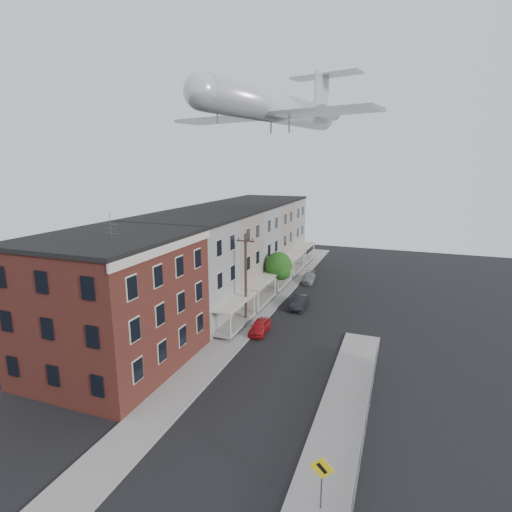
{
  "coord_description": "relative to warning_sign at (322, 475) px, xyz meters",
  "views": [
    {
      "loc": [
        8.09,
        -16.14,
        15.28
      ],
      "look_at": [
        -0.23,
        6.34,
        9.79
      ],
      "focal_mm": 28.0,
      "sensor_mm": 36.0,
      "label": 1
    }
  ],
  "objects": [
    {
      "name": "row_house_c",
      "position": [
        -17.56,
        31.53,
        3.25
      ],
      "size": [
        11.98,
        7.0,
        10.3
      ],
      "color": "slate",
      "rests_on": "ground"
    },
    {
      "name": "ground",
      "position": [
        -5.6,
        1.03,
        -1.88
      ],
      "size": [
        120.0,
        120.0,
        0.0
      ],
      "primitive_type": "plane",
      "color": "black",
      "rests_on": "ground"
    },
    {
      "name": "curb_right",
      "position": [
        -1.55,
        7.03,
        -1.81
      ],
      "size": [
        0.15,
        26.0,
        0.14
      ],
      "primitive_type": "cube",
      "color": "gray",
      "rests_on": "ground"
    },
    {
      "name": "row_house_d",
      "position": [
        -17.56,
        38.53,
        3.25
      ],
      "size": [
        11.98,
        7.0,
        10.3
      ],
      "color": "#72665A",
      "rests_on": "ground"
    },
    {
      "name": "chainlink_fence",
      "position": [
        1.4,
        6.03,
        -0.89
      ],
      "size": [
        0.06,
        18.06,
        1.9
      ],
      "color": "gray",
      "rests_on": "ground"
    },
    {
      "name": "car_mid",
      "position": [
        -7.41,
        25.26,
        -1.21
      ],
      "size": [
        1.55,
        4.11,
        1.34
      ],
      "primitive_type": "imported",
      "rotation": [
        0.0,
        0.0,
        0.03
      ],
      "color": "black",
      "rests_on": "ground"
    },
    {
      "name": "utility_pole",
      "position": [
        -11.2,
        19.03,
        2.79
      ],
      "size": [
        1.8,
        0.26,
        9.0
      ],
      "color": "black",
      "rests_on": "ground"
    },
    {
      "name": "sidewalk_right",
      "position": [
        -0.1,
        7.03,
        -1.82
      ],
      "size": [
        3.0,
        26.0,
        0.12
      ],
      "primitive_type": "cube",
      "color": "gray",
      "rests_on": "ground"
    },
    {
      "name": "curb_left",
      "position": [
        -9.65,
        25.03,
        -1.81
      ],
      "size": [
        0.15,
        62.0,
        0.14
      ],
      "primitive_type": "cube",
      "color": "gray",
      "rests_on": "ground"
    },
    {
      "name": "warning_sign",
      "position": [
        0.0,
        0.0,
        0.0
      ],
      "size": [
        1.1,
        0.11,
        2.8
      ],
      "color": "#515156",
      "rests_on": "ground"
    },
    {
      "name": "street_tree",
      "position": [
        -10.87,
        28.95,
        1.57
      ],
      "size": [
        3.22,
        3.2,
        5.2
      ],
      "color": "black",
      "rests_on": "ground"
    },
    {
      "name": "car_near",
      "position": [
        -9.2,
        17.47,
        -1.26
      ],
      "size": [
        1.69,
        3.74,
        1.25
      ],
      "primitive_type": "imported",
      "rotation": [
        0.0,
        0.0,
        0.06
      ],
      "color": "#AB161A",
      "rests_on": "ground"
    },
    {
      "name": "sidewalk_left",
      "position": [
        -11.1,
        25.03,
        -1.82
      ],
      "size": [
        3.0,
        62.0,
        0.12
      ],
      "primitive_type": "cube",
      "color": "gray",
      "rests_on": "ground"
    },
    {
      "name": "corner_building",
      "position": [
        -17.6,
        8.03,
        3.28
      ],
      "size": [
        10.31,
        12.3,
        12.15
      ],
      "color": "#391512",
      "rests_on": "ground"
    },
    {
      "name": "row_house_a",
      "position": [
        -17.56,
        17.53,
        3.25
      ],
      "size": [
        11.98,
        7.0,
        10.3
      ],
      "color": "slate",
      "rests_on": "ground"
    },
    {
      "name": "airplane",
      "position": [
        -11.38,
        29.49,
        19.52
      ],
      "size": [
        24.24,
        27.71,
        7.98
      ],
      "color": "silver",
      "rests_on": "ground"
    },
    {
      "name": "row_house_b",
      "position": [
        -17.56,
        24.53,
        3.25
      ],
      "size": [
        11.98,
        7.0,
        10.3
      ],
      "color": "#72665A",
      "rests_on": "ground"
    },
    {
      "name": "row_house_e",
      "position": [
        -17.56,
        45.53,
        3.25
      ],
      "size": [
        11.98,
        7.0,
        10.3
      ],
      "color": "slate",
      "rests_on": "ground"
    },
    {
      "name": "car_far",
      "position": [
        -8.69,
        35.29,
        -1.3
      ],
      "size": [
        2.07,
        4.14,
        1.16
      ],
      "primitive_type": "imported",
      "rotation": [
        0.0,
        0.0,
        0.11
      ],
      "color": "gray",
      "rests_on": "ground"
    }
  ]
}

